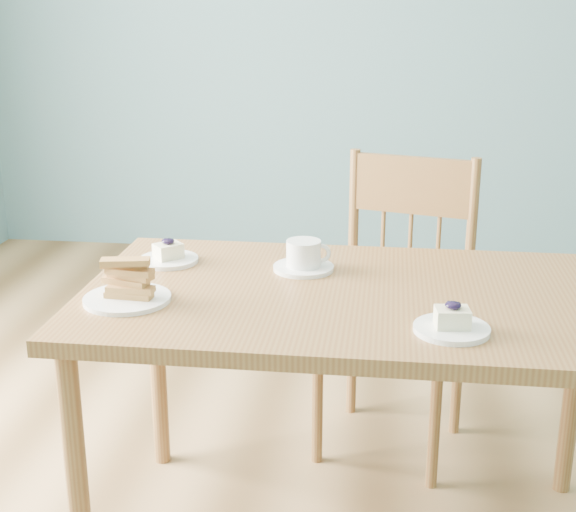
{
  "coord_description": "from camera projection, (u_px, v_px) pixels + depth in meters",
  "views": [
    {
      "loc": [
        -0.19,
        -1.97,
        1.4
      ],
      "look_at": [
        -0.43,
        -0.07,
        0.79
      ],
      "focal_mm": 50.0,
      "sensor_mm": 36.0,
      "label": 1
    }
  ],
  "objects": [
    {
      "name": "dining_table",
      "position": [
        356.0,
        319.0,
        1.98
      ],
      "size": [
        1.35,
        0.77,
        0.72
      ],
      "rotation": [
        0.0,
        0.0,
        0.0
      ],
      "color": "olive",
      "rests_on": "ground"
    },
    {
      "name": "cheesecake_plate_near",
      "position": [
        452.0,
        324.0,
        1.72
      ],
      "size": [
        0.16,
        0.16,
        0.07
      ],
      "rotation": [
        0.0,
        0.0,
        0.12
      ],
      "color": "white",
      "rests_on": "dining_table"
    },
    {
      "name": "dining_chair",
      "position": [
        397.0,
        305.0,
        2.54
      ],
      "size": [
        0.52,
        0.51,
        0.94
      ],
      "rotation": [
        0.0,
        0.0,
        -0.26
      ],
      "color": "olive",
      "rests_on": "ground"
    },
    {
      "name": "biscotti_plate",
      "position": [
        126.0,
        286.0,
        1.89
      ],
      "size": [
        0.21,
        0.21,
        0.11
      ],
      "rotation": [
        0.0,
        0.0,
        -0.03
      ],
      "color": "white",
      "rests_on": "dining_table"
    },
    {
      "name": "cheesecake_plate_far",
      "position": [
        169.0,
        256.0,
        2.18
      ],
      "size": [
        0.16,
        0.16,
        0.07
      ],
      "rotation": [
        0.0,
        0.0,
        0.75
      ],
      "color": "white",
      "rests_on": "dining_table"
    },
    {
      "name": "room",
      "position": [
        478.0,
        25.0,
        1.85
      ],
      "size": [
        5.01,
        5.01,
        2.71
      ],
      "color": "#AA814F",
      "rests_on": "ground"
    },
    {
      "name": "coffee_cup",
      "position": [
        304.0,
        258.0,
        2.11
      ],
      "size": [
        0.16,
        0.16,
        0.08
      ],
      "rotation": [
        0.0,
        0.0,
        0.13
      ],
      "color": "white",
      "rests_on": "dining_table"
    }
  ]
}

